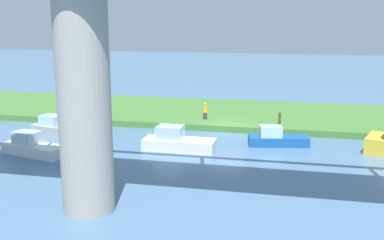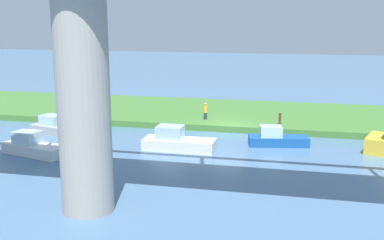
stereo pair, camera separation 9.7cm
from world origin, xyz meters
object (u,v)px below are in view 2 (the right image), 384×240
Objects in this scene: mooring_post at (280,119)px; motorboat_white at (33,146)px; bridge_pylon at (83,99)px; person_on_bank at (205,111)px; skiff_small at (56,127)px; motorboat_red at (177,141)px; riverboat_paddlewheel at (277,138)px.

mooring_post is 18.45m from motorboat_white.
person_on_bank is (-1.92, -18.46, -4.08)m from bridge_pylon.
skiff_small is at bearing -56.30° from bridge_pylon.
motorboat_white is at bearing 49.07° from person_on_bank.
person_on_bank is at bearing -130.93° from motorboat_white.
person_on_bank is 7.72m from motorboat_red.
bridge_pylon is 16.32m from riverboat_paddlewheel.
mooring_post is at bearing 172.63° from person_on_bank.
mooring_post is 4.30m from riverboat_paddlewheel.
riverboat_paddlewheel is (-6.52, -2.62, -0.09)m from motorboat_red.
skiff_small is (16.67, 4.70, -0.47)m from mooring_post.
motorboat_red is at bearing -97.81° from bridge_pylon.
mooring_post is at bearing -133.53° from motorboat_red.
skiff_small is at bearing 27.48° from person_on_bank.
motorboat_white is at bearing 32.91° from mooring_post.
bridge_pylon is 2.16× the size of motorboat_red.
mooring_post is at bearing -114.42° from bridge_pylon.
motorboat_red reaches higher than motorboat_white.
person_on_bank is 6.16m from mooring_post.
bridge_pylon is 2.22× the size of motorboat_white.
riverboat_paddlewheel is at bearing -158.15° from motorboat_red.
motorboat_white is 1.04× the size of skiff_small.
mooring_post reaches higher than riverboat_paddlewheel.
bridge_pylon is at bearing 134.26° from motorboat_white.
person_on_bank reaches higher than riverboat_paddlewheel.
motorboat_red reaches higher than riverboat_paddlewheel.
skiff_small is (8.65, -12.97, -4.77)m from bridge_pylon.
bridge_pylon is 7.60× the size of person_on_bank.
mooring_post is 0.21× the size of skiff_small.
bridge_pylon is 11.85m from motorboat_red.
skiff_small is (1.19, -5.31, -0.02)m from motorboat_white.
skiff_small is at bearing 1.47° from riverboat_paddlewheel.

